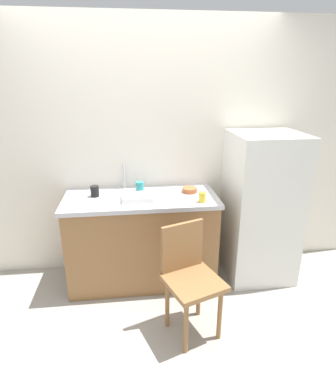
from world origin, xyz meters
The scene contains 12 objects.
ground_plane centered at (0.00, 0.00, 0.00)m, with size 8.00×8.00×0.00m, color #9E998E.
back_wall centered at (0.00, 1.00, 1.24)m, with size 4.80×0.10×2.49m, color silver.
cabinet_base centered at (-0.07, 0.65, 0.43)m, with size 1.39×0.60×0.85m, color olive.
countertop centered at (-0.07, 0.65, 0.87)m, with size 1.43×0.64×0.04m, color #B7B7BC.
faucet centered at (-0.23, 0.90, 1.02)m, with size 0.02×0.02×0.25m, color #B7B7BC.
refrigerator centered at (1.10, 0.63, 0.73)m, with size 0.64×0.63×1.46m, color silver.
chair centered at (0.26, -0.08, 0.50)m, with size 0.51×0.51×0.89m.
dish_tray centered at (-0.11, 0.56, 0.92)m, with size 0.28×0.20×0.05m, color white.
terracotta_bowl centered at (0.40, 0.71, 0.92)m, with size 0.14×0.14×0.04m, color #B25B33.
cup_teal centered at (-0.08, 0.81, 0.94)m, with size 0.08×0.08×0.09m, color teal.
cup_black centered at (-0.50, 0.70, 0.94)m, with size 0.08×0.08×0.10m, color black.
cup_yellow centered at (0.46, 0.44, 0.94)m, with size 0.06×0.06×0.09m, color yellow.
Camera 1 is at (-0.15, -2.14, 1.95)m, focal length 29.89 mm.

